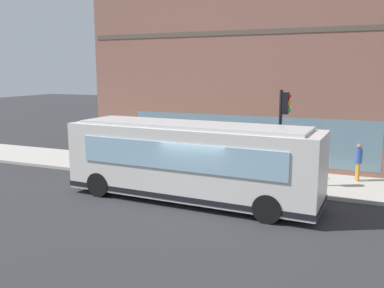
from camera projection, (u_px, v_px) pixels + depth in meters
The scene contains 9 objects.
ground at pixel (200, 205), 15.68m from camera, with size 120.00×120.00×0.00m, color #2D2D30.
sidewalk_curb at pixel (235, 176), 19.79m from camera, with size 3.88×40.00×0.15m, color #B2ADA3.
building_corner at pixel (264, 49), 23.41m from camera, with size 6.53×18.34×12.64m.
city_bus_nearside at pixel (190, 162), 16.08m from camera, with size 2.99×10.14×3.07m.
traffic_light_near_corner at pixel (283, 120), 17.14m from camera, with size 0.32×0.49×4.14m.
fire_hydrant at pixel (229, 161), 21.10m from camera, with size 0.35×0.35×0.74m.
pedestrian_walking_along_curb at pixel (299, 159), 18.79m from camera, with size 0.32×0.32×1.64m.
pedestrian_by_light_pole at pixel (358, 160), 18.49m from camera, with size 0.32×0.32×1.70m.
newspaper_vending_box at pixel (265, 163), 20.21m from camera, with size 0.44×0.42×0.90m.
Camera 1 is at (-13.98, -5.54, 5.04)m, focal length 38.54 mm.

